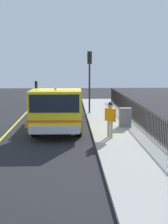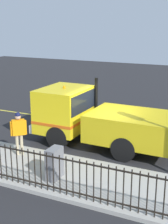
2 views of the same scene
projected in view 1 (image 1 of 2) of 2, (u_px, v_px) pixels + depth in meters
ground_plane at (59, 128)px, 15.41m from camera, size 54.36×54.36×0.00m
sidewalk_slab at (116, 127)px, 15.54m from camera, size 2.93×24.71×0.13m
lane_marking at (11, 129)px, 15.29m from camera, size 0.12×22.24×0.01m
work_truck at (58, 108)px, 14.60m from camera, size 2.56×6.09×2.71m
worker_standing at (110, 116)px, 12.79m from camera, size 0.49×0.49×1.70m
iron_fence at (138, 114)px, 15.48m from camera, size 0.04×21.04×1.25m
traffic_light_near at (90, 70)px, 19.10m from camera, size 0.31×0.22×4.32m
utility_cabinet at (125, 117)px, 15.15m from camera, size 0.65×0.35×1.06m
traffic_cone at (28, 122)px, 15.62m from camera, size 0.41×0.41×0.58m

